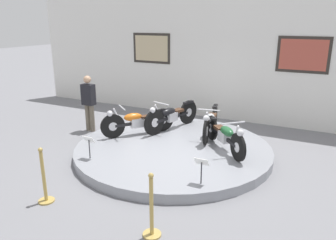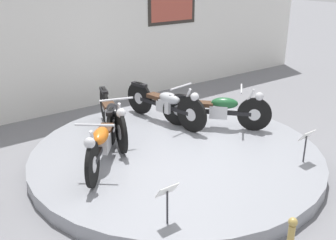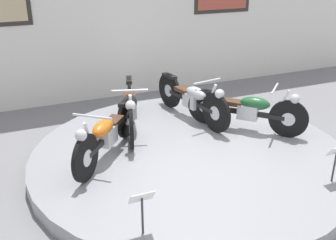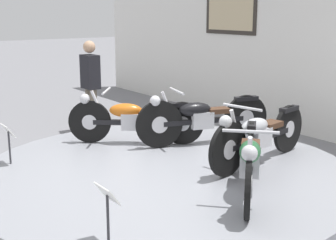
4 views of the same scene
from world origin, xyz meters
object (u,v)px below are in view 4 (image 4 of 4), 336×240
at_px(motorcycle_black, 201,117).
at_px(visitor_standing, 91,81).
at_px(info_placard_front_centre, 107,201).
at_px(motorcycle_silver, 259,134).
at_px(info_placard_front_left, 9,136).
at_px(motorcycle_orange, 133,118).
at_px(motorcycle_green, 250,159).

distance_m(motorcycle_black, visitor_standing, 2.39).
bearing_deg(info_placard_front_centre, visitor_standing, 154.83).
xyz_separation_m(motorcycle_silver, info_placard_front_left, (-1.84, -2.54, -0.02)).
bearing_deg(motorcycle_black, motorcycle_silver, -0.15).
bearing_deg(visitor_standing, motorcycle_silver, 9.87).
bearing_deg(info_placard_front_centre, motorcycle_silver, 105.85).
bearing_deg(motorcycle_orange, motorcycle_black, 52.34).
xyz_separation_m(motorcycle_orange, motorcycle_silver, (1.73, 0.78, 0.01)).
xyz_separation_m(motorcycle_green, info_placard_front_left, (-2.45, -1.75, -0.01)).
bearing_deg(visitor_standing, motorcycle_black, 14.59).
bearing_deg(motorcycle_black, motorcycle_orange, -127.66).
xyz_separation_m(motorcycle_black, info_placard_front_centre, (1.84, -2.54, -0.03)).
height_order(motorcycle_green, visitor_standing, visitor_standing).
relative_size(motorcycle_black, info_placard_front_centre, 3.82).
relative_size(motorcycle_black, motorcycle_silver, 0.99).
relative_size(motorcycle_orange, motorcycle_green, 1.06).
xyz_separation_m(motorcycle_green, visitor_standing, (-4.03, 0.19, 0.32)).
height_order(motorcycle_black, visitor_standing, visitor_standing).
relative_size(motorcycle_black, visitor_standing, 1.22).
bearing_deg(motorcycle_green, info_placard_front_centre, -86.51).
distance_m(motorcycle_green, info_placard_front_centre, 1.76).
distance_m(motorcycle_orange, visitor_standing, 1.73).
bearing_deg(motorcycle_green, motorcycle_orange, -179.98).
relative_size(motorcycle_orange, info_placard_front_centre, 3.03).
distance_m(info_placard_front_left, visitor_standing, 2.52).
bearing_deg(info_placard_front_left, motorcycle_silver, 54.11).
distance_m(motorcycle_orange, motorcycle_green, 2.34).
height_order(motorcycle_silver, visitor_standing, visitor_standing).
height_order(motorcycle_black, motorcycle_green, motorcycle_black).
distance_m(motorcycle_orange, info_placard_front_left, 1.76).
height_order(motorcycle_silver, info_placard_front_left, motorcycle_silver).
distance_m(motorcycle_orange, motorcycle_black, 0.99).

